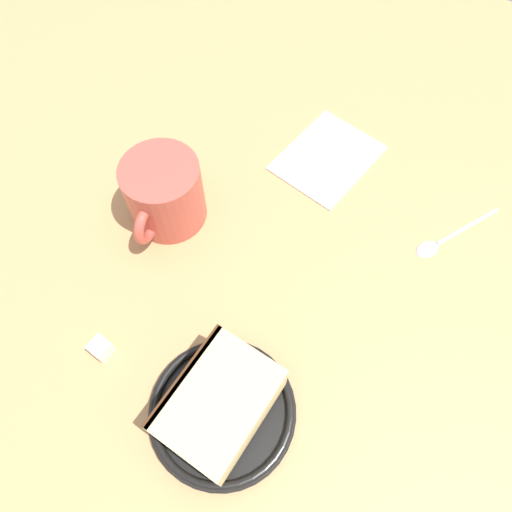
{
  "coord_description": "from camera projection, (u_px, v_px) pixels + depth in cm",
  "views": [
    {
      "loc": [
        -16.58,
        -6.92,
        48.96
      ],
      "look_at": [
        4.64,
        5.1,
        3.0
      ],
      "focal_mm": 33.14,
      "sensor_mm": 36.0,
      "label": 1
    }
  ],
  "objects": [
    {
      "name": "sugar_cube",
      "position": [
        101.0,
        348.0,
        0.49
      ],
      "size": [
        2.17,
        2.17,
        1.96
      ],
      "primitive_type": "cube",
      "rotation": [
        0.0,
        0.0,
        1.45
      ],
      "color": "white",
      "rests_on": "ground_plane"
    },
    {
      "name": "teaspoon",
      "position": [
        442.0,
        240.0,
        0.56
      ],
      "size": [
        11.52,
        7.4,
        0.8
      ],
      "color": "silver",
      "rests_on": "ground_plane"
    },
    {
      "name": "tea_mug",
      "position": [
        164.0,
        193.0,
        0.54
      ],
      "size": [
        11.41,
        8.96,
        8.57
      ],
      "color": "#BF4C3F",
      "rests_on": "ground_plane"
    },
    {
      "name": "small_plate",
      "position": [
        226.0,
        413.0,
        0.46
      ],
      "size": [
        14.5,
        14.5,
        1.95
      ],
      "color": "black",
      "rests_on": "ground_plane"
    },
    {
      "name": "folded_napkin",
      "position": [
        328.0,
        157.0,
        0.62
      ],
      "size": [
        14.75,
        12.39,
        0.6
      ],
      "primitive_type": "cube",
      "rotation": [
        0.0,
        0.0,
        -0.18
      ],
      "color": "white",
      "rests_on": "ground_plane"
    },
    {
      "name": "ground_plane",
      "position": [
        275.0,
        327.0,
        0.53
      ],
      "size": [
        136.21,
        136.21,
        3.14
      ],
      "primitive_type": "cube",
      "color": "tan"
    },
    {
      "name": "cake_slice",
      "position": [
        221.0,
        406.0,
        0.43
      ],
      "size": [
        11.53,
        9.09,
        5.89
      ],
      "color": "#472814",
      "rests_on": "small_plate"
    }
  ]
}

